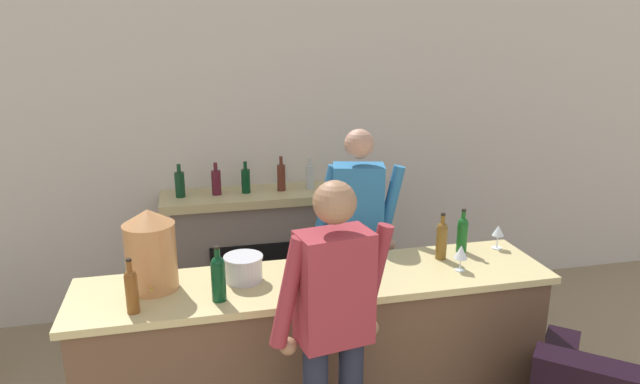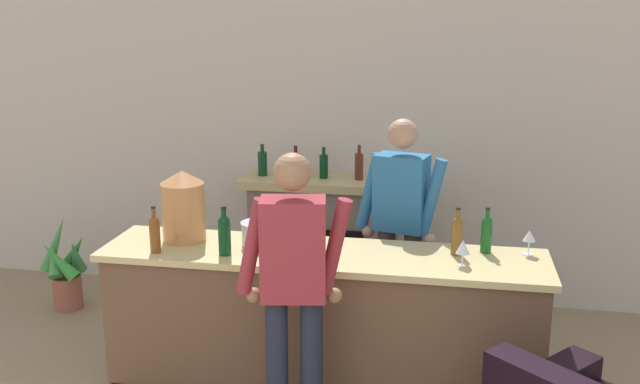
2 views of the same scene
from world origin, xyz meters
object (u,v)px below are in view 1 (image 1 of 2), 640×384
Objects in this scene: ice_bucket_steel at (244,268)px; wine_glass_back_row at (461,253)px; person_customer at (333,332)px; person_bartender at (357,237)px; fireplace_stone at (250,253)px; wine_glass_front_right at (498,232)px; wine_bottle_chardonnay_pale at (462,233)px; wine_bottle_merlot_tall at (131,289)px; wine_bottle_riesling_slim at (218,276)px; wine_bottle_cabernet_heavy at (442,239)px; copper_dispenser at (151,249)px.

ice_bucket_steel is 1.41× the size of wine_glass_back_row.
person_customer is 0.99× the size of person_bartender.
person_customer is 1.06m from wine_glass_back_row.
wine_glass_front_right is at bearing -41.39° from fireplace_stone.
wine_bottle_chardonnay_pale is 0.98× the size of wine_bottle_merlot_tall.
wine_glass_front_right is at bearing -0.24° from wine_bottle_chardonnay_pale.
wine_bottle_chardonnay_pale is 0.94× the size of wine_bottle_riesling_slim.
wine_bottle_merlot_tall is at bearing -170.70° from wine_glass_front_right.
person_customer is at bearing -150.20° from wine_glass_front_right.
wine_glass_back_row is at bearing 2.52° from wine_bottle_riesling_slim.
wine_bottle_merlot_tall is 1.84× the size of wine_glass_back_row.
wine_bottle_riesling_slim is at bearing -101.62° from fireplace_stone.
person_customer is 1.15m from wine_bottle_cabernet_heavy.
copper_dispenser is 2.25m from wine_glass_front_right.
wine_bottle_chardonnay_pale is 0.20m from wine_bottle_cabernet_heavy.
ice_bucket_steel is 0.66m from wine_bottle_merlot_tall.
ice_bucket_steel is 1.28m from wine_bottle_cabernet_heavy.
copper_dispenser is 2.90× the size of wine_glass_front_right.
fireplace_stone is 4.72× the size of wine_bottle_merlot_tall.
person_bartender is at bearing 140.59° from wine_bottle_chardonnay_pale.
copper_dispenser is 0.31m from wine_bottle_merlot_tall.
ice_bucket_steel is at bearing 120.30° from person_customer.
wine_glass_back_row is 1.00× the size of wine_glass_front_right.
fireplace_stone is at bearing 64.14° from copper_dispenser.
wine_bottle_merlot_tall is 1.92m from wine_glass_back_row.
fireplace_stone is at bearing 138.61° from wine_glass_front_right.
fireplace_stone is 4.66× the size of wine_bottle_cabernet_heavy.
wine_bottle_riesling_slim reaches higher than wine_bottle_chardonnay_pale.
wine_bottle_chardonnay_pale is (1.08, 0.77, 0.16)m from person_customer.
person_customer is 1.15m from copper_dispenser.
wine_bottle_riesling_slim is (0.45, 0.04, 0.01)m from wine_bottle_merlot_tall.
wine_bottle_riesling_slim reaches higher than wine_glass_back_row.
copper_dispenser is (-0.71, -1.46, 0.67)m from fireplace_stone.
wine_glass_front_right is (2.24, 0.11, -0.12)m from copper_dispenser.
wine_bottle_merlot_tall is 1.91m from wine_bottle_cabernet_heavy.
person_bartender is (0.69, -0.88, 0.41)m from fireplace_stone.
copper_dispenser is at bearing -177.26° from wine_glass_front_right.
wine_bottle_merlot_tall is (-0.61, -0.26, 0.06)m from ice_bucket_steel.
wine_bottle_chardonnay_pale is 0.96× the size of wine_bottle_cabernet_heavy.
wine_bottle_riesling_slim is at bearing -169.63° from wine_glass_front_right.
person_bartender is 10.76× the size of wine_glass_back_row.
fireplace_stone is 2.06m from wine_glass_back_row.
wine_glass_back_row is at bearing -55.50° from fireplace_stone.
copper_dispenser is (-1.40, -0.58, 0.26)m from person_bartender.
wine_bottle_merlot_tall is 0.45m from wine_bottle_riesling_slim.
wine_bottle_merlot_tall is (-0.09, -0.27, -0.10)m from copper_dispenser.
wine_glass_front_right is (0.45, 0.08, -0.02)m from wine_bottle_cabernet_heavy.
fireplace_stone is at bearing 78.38° from wine_bottle_riesling_slim.
fireplace_stone is at bearing 127.24° from wine_bottle_cabernet_heavy.
wine_glass_front_right is (1.73, 0.12, 0.04)m from ice_bucket_steel.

